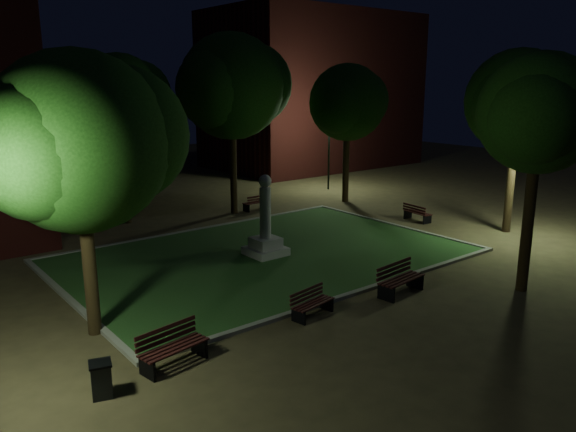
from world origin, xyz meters
name	(u,v)px	position (x,y,z in m)	size (l,w,h in m)	color
ground	(298,269)	(0.00, 0.00, 0.00)	(80.00, 80.00, 0.00)	#493E26
lawn	(266,255)	(0.00, 2.00, 0.04)	(15.00, 10.00, 0.08)	#274F1F
lawn_kerb	(266,255)	(0.00, 2.00, 0.06)	(15.40, 10.40, 0.12)	slate
monument	(266,233)	(0.00, 2.00, 0.96)	(1.40, 1.40, 3.20)	#9E9A93
building_far	(312,91)	(18.00, 20.00, 6.00)	(16.00, 10.00, 12.00)	#451411
tree_west	(83,142)	(-7.69, -0.67, 5.25)	(5.75, 4.69, 7.60)	black
tree_north_wl	(91,104)	(-3.56, 10.11, 5.78)	(5.48, 4.48, 8.02)	black
tree_north_er	(234,86)	(3.29, 9.09, 6.50)	(6.52, 5.32, 9.16)	black
tree_ne	(349,103)	(9.89, 7.57, 5.60)	(5.23, 4.27, 7.74)	black
tree_east	(520,101)	(11.04, -1.87, 5.90)	(5.59, 4.57, 8.18)	black
tree_se	(541,114)	(4.56, -6.26, 5.78)	(4.62, 3.77, 7.68)	black
tree_far_north	(121,97)	(-1.96, 10.60, 6.04)	(4.92, 4.02, 8.06)	black
lamppost_se	(534,177)	(10.31, -3.26, 2.82)	(1.18, 0.28, 3.96)	black
lamppost_ne	(329,143)	(11.58, 10.96, 2.97)	(1.18, 0.28, 4.21)	black
bench_near_left	(311,304)	(-2.36, -3.48, 0.38)	(1.54, 0.75, 0.81)	black
bench_near_right	(399,280)	(1.04, -3.92, 0.48)	(1.89, 0.82, 1.01)	black
bench_west_near	(172,348)	(-6.95, -3.62, 0.45)	(1.83, 0.88, 0.97)	black
bench_right_side	(417,213)	(9.26, 1.99, 0.39)	(0.69, 1.57, 0.84)	black
bench_far_side	(257,203)	(4.49, 8.90, 0.39)	(1.55, 0.62, 0.84)	black
trash_bin	(101,379)	(-8.82, -3.92, 0.42)	(0.59, 0.59, 0.82)	black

